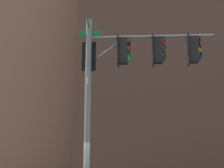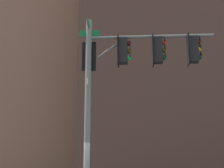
# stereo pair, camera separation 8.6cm
# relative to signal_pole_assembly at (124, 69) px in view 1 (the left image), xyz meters

# --- Properties ---
(signal_pole_assembly) EXTENTS (5.13, 1.28, 7.26)m
(signal_pole_assembly) POSITION_rel_signal_pole_assembly_xyz_m (0.00, 0.00, 0.00)
(signal_pole_assembly) COLOR slate
(signal_pole_assembly) RESTS_ON ground_plane
(building_brick_midblock) EXTENTS (21.01, 15.87, 29.23)m
(building_brick_midblock) POSITION_rel_signal_pole_assembly_xyz_m (7.32, -33.84, 9.37)
(building_brick_midblock) COLOR #845B47
(building_brick_midblock) RESTS_ON ground_plane
(building_brick_farside) EXTENTS (21.49, 18.40, 40.98)m
(building_brick_farside) POSITION_rel_signal_pole_assembly_xyz_m (15.15, -61.80, 15.25)
(building_brick_farside) COLOR brown
(building_brick_farside) RESTS_ON ground_plane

